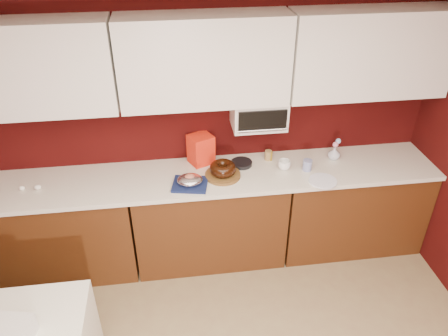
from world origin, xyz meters
The scene contains 29 objects.
ceiling centered at (0.00, 0.00, 2.50)m, with size 4.00×4.50×0.02m, color white.
wall_back centered at (0.00, 2.25, 1.25)m, with size 4.00×0.02×2.50m, color #350807.
base_cabinet_left centered at (-1.33, 1.94, 0.43)m, with size 1.31×0.58×0.86m, color #4A250E.
base_cabinet_center centered at (0.00, 1.94, 0.43)m, with size 1.31×0.58×0.86m, color #4A250E.
base_cabinet_right centered at (1.33, 1.94, 0.43)m, with size 1.31×0.58×0.86m, color #4A250E.
countertop centered at (0.00, 1.94, 0.88)m, with size 4.00×0.62×0.04m, color silver.
upper_cabinet_left centered at (-1.33, 2.08, 1.85)m, with size 1.31×0.33×0.70m, color white.
upper_cabinet_center centered at (0.00, 2.08, 1.85)m, with size 1.31×0.33×0.70m, color white.
upper_cabinet_right centered at (1.33, 2.08, 1.85)m, with size 1.31×0.33×0.70m, color white.
toaster_oven centered at (0.45, 2.10, 1.38)m, with size 0.45×0.30×0.25m, color white.
toaster_oven_door centered at (0.45, 1.94, 1.38)m, with size 0.40×0.02×0.18m, color black.
toaster_oven_handle centered at (0.45, 1.93, 1.30)m, with size 0.02×0.02×0.42m, color silver.
cake_base centered at (0.12, 1.90, 0.91)m, with size 0.30×0.30×0.03m, color brown.
bundt_cake centered at (0.12, 1.90, 0.98)m, with size 0.22×0.22×0.09m, color black.
navy_towel centered at (-0.17, 1.80, 0.91)m, with size 0.28×0.24×0.02m, color #131D47.
foil_ham_nest centered at (-0.17, 1.80, 0.96)m, with size 0.21×0.18×0.08m, color silver.
roasted_ham centered at (-0.17, 1.80, 0.98)m, with size 0.09×0.07×0.06m, color #BB6B55.
pandoro_box centered at (-0.04, 2.15, 1.03)m, with size 0.19×0.18×0.26m, color red.
dark_pan centered at (0.31, 2.06, 0.92)m, with size 0.19×0.19×0.03m, color black.
coffee_mug centered at (0.66, 1.94, 0.95)m, with size 0.09×0.09×0.10m, color white.
blue_jar centered at (0.86, 1.90, 0.95)m, with size 0.08×0.08×0.10m, color navy.
flower_vase centered at (1.15, 2.05, 0.97)m, with size 0.09×0.09×0.13m, color silver.
flower_pink centered at (1.15, 2.05, 1.05)m, with size 0.05×0.05×0.05m, color pink.
flower_blue centered at (1.18, 2.07, 1.07)m, with size 0.05×0.05×0.05m, color #98C1F4.
china_plate centered at (0.93, 1.71, 0.91)m, with size 0.23×0.23×0.01m, color white.
amber_bottle centered at (0.58, 2.10, 0.94)m, with size 0.03×0.03×0.09m, color brown.
paper_cup centered at (0.56, 2.11, 0.95)m, with size 0.06×0.06×0.09m, color olive.
egg_left centered at (-1.52, 1.92, 0.92)m, with size 0.05×0.04×0.04m, color white.
egg_right centered at (-1.40, 1.91, 0.92)m, with size 0.06×0.05×0.05m, color silver.
Camera 1 is at (-0.29, -1.17, 2.94)m, focal length 35.00 mm.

